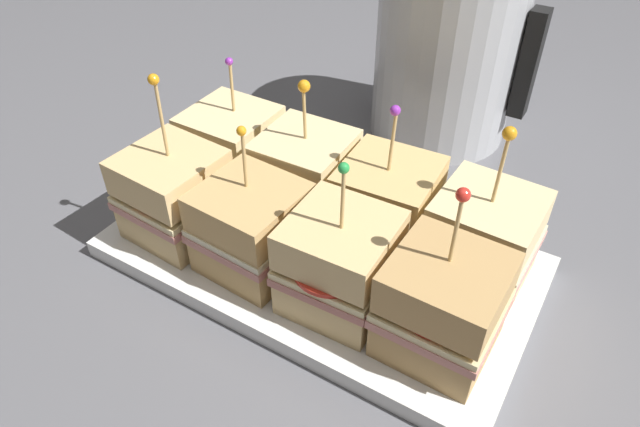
{
  "coord_description": "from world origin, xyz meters",
  "views": [
    {
      "loc": [
        0.21,
        -0.35,
        0.41
      ],
      "look_at": [
        0.0,
        0.0,
        0.07
      ],
      "focal_mm": 32.0,
      "sensor_mm": 36.0,
      "label": 1
    }
  ],
  "objects_px": {
    "serving_platter": "(320,257)",
    "sandwich_back_center_right": "(387,206)",
    "sandwich_back_far_left": "(232,149)",
    "kettle_steel": "(447,51)",
    "sandwich_front_far_left": "(174,195)",
    "sandwich_back_far_right": "(483,239)",
    "sandwich_front_center_right": "(340,264)",
    "sandwich_front_center_left": "(252,228)",
    "sandwich_back_center_left": "(305,176)",
    "sandwich_front_far_right": "(443,306)"
  },
  "relations": [
    {
      "from": "serving_platter",
      "to": "sandwich_back_center_right",
      "type": "distance_m",
      "value": 0.09
    },
    {
      "from": "sandwich_front_center_left",
      "to": "sandwich_front_far_right",
      "type": "bearing_deg",
      "value": 0.36
    },
    {
      "from": "sandwich_back_center_left",
      "to": "sandwich_back_far_right",
      "type": "relative_size",
      "value": 0.94
    },
    {
      "from": "sandwich_front_far_left",
      "to": "kettle_steel",
      "type": "relative_size",
      "value": 0.7
    },
    {
      "from": "serving_platter",
      "to": "sandwich_back_far_left",
      "type": "distance_m",
      "value": 0.16
    },
    {
      "from": "sandwich_front_far_left",
      "to": "sandwich_back_far_left",
      "type": "relative_size",
      "value": 1.16
    },
    {
      "from": "serving_platter",
      "to": "sandwich_back_center_left",
      "type": "xyz_separation_m",
      "value": [
        -0.05,
        0.05,
        0.05
      ]
    },
    {
      "from": "sandwich_front_center_right",
      "to": "sandwich_back_center_right",
      "type": "xyz_separation_m",
      "value": [
        -0.0,
        0.09,
        0.0
      ]
    },
    {
      "from": "sandwich_back_center_left",
      "to": "kettle_steel",
      "type": "height_order",
      "value": "kettle_steel"
    },
    {
      "from": "sandwich_front_center_left",
      "to": "sandwich_front_far_right",
      "type": "xyz_separation_m",
      "value": [
        0.19,
        0.0,
        0.0
      ]
    },
    {
      "from": "sandwich_back_center_right",
      "to": "sandwich_back_far_left",
      "type": "bearing_deg",
      "value": 179.56
    },
    {
      "from": "sandwich_back_far_left",
      "to": "sandwich_front_far_right",
      "type": "bearing_deg",
      "value": -18.03
    },
    {
      "from": "sandwich_front_center_left",
      "to": "kettle_steel",
      "type": "bearing_deg",
      "value": 82.48
    },
    {
      "from": "sandwich_back_far_right",
      "to": "sandwich_front_far_left",
      "type": "bearing_deg",
      "value": -161.43
    },
    {
      "from": "sandwich_front_far_right",
      "to": "sandwich_back_center_right",
      "type": "height_order",
      "value": "sandwich_front_far_right"
    },
    {
      "from": "sandwich_front_center_right",
      "to": "sandwich_back_far_right",
      "type": "distance_m",
      "value": 0.13
    },
    {
      "from": "sandwich_front_center_right",
      "to": "sandwich_back_far_left",
      "type": "bearing_deg",
      "value": 153.81
    },
    {
      "from": "sandwich_front_center_left",
      "to": "sandwich_back_center_left",
      "type": "height_order",
      "value": "sandwich_back_center_left"
    },
    {
      "from": "sandwich_front_center_right",
      "to": "kettle_steel",
      "type": "relative_size",
      "value": 0.62
    },
    {
      "from": "serving_platter",
      "to": "sandwich_front_center_right",
      "type": "xyz_separation_m",
      "value": [
        0.05,
        -0.05,
        0.05
      ]
    },
    {
      "from": "sandwich_front_center_left",
      "to": "sandwich_back_center_right",
      "type": "xyz_separation_m",
      "value": [
        0.09,
        0.09,
        0.0
      ]
    },
    {
      "from": "sandwich_front_center_right",
      "to": "sandwich_back_center_left",
      "type": "distance_m",
      "value": 0.13
    },
    {
      "from": "sandwich_back_far_right",
      "to": "kettle_steel",
      "type": "xyz_separation_m",
      "value": [
        -0.14,
        0.26,
        0.05
      ]
    },
    {
      "from": "sandwich_back_far_left",
      "to": "kettle_steel",
      "type": "distance_m",
      "value": 0.3
    },
    {
      "from": "sandwich_back_far_right",
      "to": "sandwich_back_center_left",
      "type": "bearing_deg",
      "value": -179.69
    },
    {
      "from": "sandwich_back_center_right",
      "to": "sandwich_back_far_right",
      "type": "height_order",
      "value": "sandwich_back_far_right"
    },
    {
      "from": "sandwich_front_center_left",
      "to": "sandwich_back_far_left",
      "type": "height_order",
      "value": "sandwich_back_far_left"
    },
    {
      "from": "sandwich_front_far_left",
      "to": "sandwich_front_far_right",
      "type": "distance_m",
      "value": 0.28
    },
    {
      "from": "sandwich_front_center_left",
      "to": "sandwich_back_far_right",
      "type": "relative_size",
      "value": 0.91
    },
    {
      "from": "sandwich_front_far_right",
      "to": "sandwich_back_center_right",
      "type": "relative_size",
      "value": 1.02
    },
    {
      "from": "sandwich_back_far_right",
      "to": "sandwich_front_far_right",
      "type": "bearing_deg",
      "value": -90.84
    },
    {
      "from": "serving_platter",
      "to": "sandwich_back_far_left",
      "type": "relative_size",
      "value": 2.78
    },
    {
      "from": "sandwich_back_center_right",
      "to": "kettle_steel",
      "type": "relative_size",
      "value": 0.63
    },
    {
      "from": "sandwich_back_far_right",
      "to": "kettle_steel",
      "type": "height_order",
      "value": "kettle_steel"
    },
    {
      "from": "sandwich_front_far_left",
      "to": "sandwich_front_center_right",
      "type": "bearing_deg",
      "value": 0.45
    },
    {
      "from": "sandwich_back_far_left",
      "to": "sandwich_front_far_left",
      "type": "bearing_deg",
      "value": -89.38
    },
    {
      "from": "sandwich_back_center_left",
      "to": "sandwich_back_center_right",
      "type": "xyz_separation_m",
      "value": [
        0.09,
        -0.0,
        -0.0
      ]
    },
    {
      "from": "sandwich_back_far_right",
      "to": "kettle_steel",
      "type": "distance_m",
      "value": 0.3
    },
    {
      "from": "serving_platter",
      "to": "sandwich_front_far_right",
      "type": "bearing_deg",
      "value": -17.8
    },
    {
      "from": "sandwich_front_far_right",
      "to": "serving_platter",
      "type": "bearing_deg",
      "value": 162.2
    },
    {
      "from": "sandwich_back_far_left",
      "to": "sandwich_back_far_right",
      "type": "bearing_deg",
      "value": 0.13
    },
    {
      "from": "sandwich_back_center_left",
      "to": "serving_platter",
      "type": "bearing_deg",
      "value": -45.01
    },
    {
      "from": "sandwich_back_far_left",
      "to": "sandwich_back_far_right",
      "type": "relative_size",
      "value": 0.92
    },
    {
      "from": "sandwich_front_center_right",
      "to": "sandwich_back_center_left",
      "type": "xyz_separation_m",
      "value": [
        -0.09,
        0.09,
        0.0
      ]
    },
    {
      "from": "sandwich_front_far_left",
      "to": "sandwich_front_center_left",
      "type": "height_order",
      "value": "sandwich_front_far_left"
    },
    {
      "from": "sandwich_back_far_left",
      "to": "sandwich_back_center_right",
      "type": "relative_size",
      "value": 0.96
    },
    {
      "from": "sandwich_back_center_right",
      "to": "serving_platter",
      "type": "bearing_deg",
      "value": -136.66
    },
    {
      "from": "kettle_steel",
      "to": "serving_platter",
      "type": "bearing_deg",
      "value": -90.05
    },
    {
      "from": "sandwich_back_center_left",
      "to": "kettle_steel",
      "type": "distance_m",
      "value": 0.27
    },
    {
      "from": "sandwich_back_center_left",
      "to": "sandwich_back_far_left",
      "type": "bearing_deg",
      "value": 179.77
    }
  ]
}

